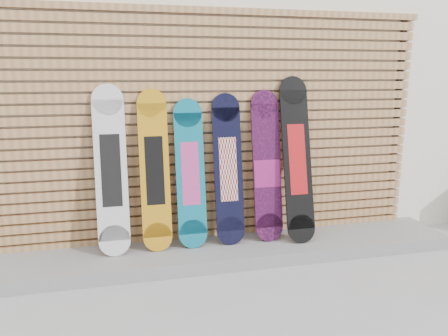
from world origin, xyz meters
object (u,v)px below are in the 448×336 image
at_px(snowboard_3, 228,169).
at_px(snowboard_4, 267,167).
at_px(snowboard_0, 111,170).
at_px(snowboard_5, 297,159).
at_px(snowboard_1, 155,171).
at_px(snowboard_2, 190,174).

height_order(snowboard_3, snowboard_4, snowboard_4).
bearing_deg(snowboard_0, snowboard_5, -1.75).
height_order(snowboard_1, snowboard_5, snowboard_5).
xyz_separation_m(snowboard_2, snowboard_4, (0.74, -0.00, 0.03)).
bearing_deg(snowboard_5, snowboard_4, 168.41).
distance_m(snowboard_0, snowboard_3, 1.07).
bearing_deg(snowboard_3, snowboard_0, -179.54).
xyz_separation_m(snowboard_0, snowboard_3, (1.07, 0.01, -0.05)).
relative_size(snowboard_3, snowboard_4, 0.98).
bearing_deg(snowboard_5, snowboard_1, 177.33).
bearing_deg(snowboard_4, snowboard_5, -11.59).
relative_size(snowboard_3, snowboard_5, 0.90).
height_order(snowboard_4, snowboard_5, snowboard_5).
bearing_deg(snowboard_0, snowboard_1, 1.54).
distance_m(snowboard_4, snowboard_5, 0.30).
height_order(snowboard_0, snowboard_4, snowboard_0).
bearing_deg(snowboard_5, snowboard_0, 178.25).
relative_size(snowboard_1, snowboard_4, 1.01).
xyz_separation_m(snowboard_3, snowboard_5, (0.67, -0.06, 0.08)).
relative_size(snowboard_2, snowboard_5, 0.87).
relative_size(snowboard_0, snowboard_4, 1.04).
distance_m(snowboard_0, snowboard_1, 0.38).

